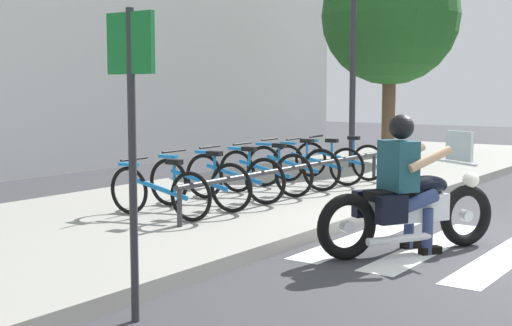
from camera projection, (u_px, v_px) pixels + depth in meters
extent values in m
cube|color=gray|center=(221.00, 204.00, 10.11)|extent=(24.00, 4.40, 0.15)
cube|color=white|center=(504.00, 256.00, 7.26)|extent=(2.80, 0.40, 0.01)
cube|color=white|center=(430.00, 246.00, 7.72)|extent=(2.80, 0.40, 0.01)
cube|color=white|center=(364.00, 237.00, 8.18)|extent=(2.80, 0.40, 0.01)
torus|color=black|center=(466.00, 216.00, 7.72)|extent=(0.64, 0.45, 0.68)
cylinder|color=silver|center=(466.00, 216.00, 7.72)|extent=(0.16, 0.15, 0.12)
torus|color=black|center=(347.00, 227.00, 7.11)|extent=(0.64, 0.45, 0.68)
cylinder|color=silver|center=(347.00, 227.00, 7.11)|extent=(0.16, 0.15, 0.12)
cube|color=silver|center=(409.00, 208.00, 7.40)|extent=(0.86, 0.67, 0.28)
ellipsoid|color=black|center=(426.00, 186.00, 7.46)|extent=(0.59, 0.51, 0.22)
cube|color=black|center=(393.00, 195.00, 7.30)|extent=(0.62, 0.53, 0.10)
cube|color=black|center=(367.00, 203.00, 7.44)|extent=(0.34, 0.27, 0.28)
cube|color=black|center=(392.00, 210.00, 7.04)|extent=(0.34, 0.27, 0.28)
cylinder|color=silver|center=(457.00, 163.00, 7.60)|extent=(0.34, 0.55, 0.03)
sphere|color=white|center=(471.00, 180.00, 7.70)|extent=(0.18, 0.18, 0.18)
cube|color=silver|center=(459.00, 146.00, 7.59)|extent=(0.24, 0.36, 0.32)
cylinder|color=silver|center=(399.00, 239.00, 7.16)|extent=(0.69, 0.45, 0.08)
cube|color=#1E4C59|center=(398.00, 166.00, 7.29)|extent=(0.43, 0.48, 0.52)
sphere|color=black|center=(401.00, 127.00, 7.26)|extent=(0.26, 0.26, 0.26)
cylinder|color=tan|center=(404.00, 155.00, 7.58)|extent=(0.49, 0.34, 0.26)
cylinder|color=tan|center=(430.00, 159.00, 7.18)|extent=(0.49, 0.34, 0.26)
cylinder|color=navy|center=(400.00, 197.00, 7.54)|extent=(0.45, 0.35, 0.24)
cylinder|color=navy|center=(409.00, 226.00, 7.62)|extent=(0.11, 0.11, 0.49)
cube|color=black|center=(411.00, 244.00, 7.66)|extent=(0.26, 0.21, 0.08)
cylinder|color=navy|center=(419.00, 201.00, 7.25)|extent=(0.45, 0.35, 0.24)
cylinder|color=navy|center=(428.00, 232.00, 7.33)|extent=(0.11, 0.11, 0.49)
cube|color=black|center=(430.00, 250.00, 7.37)|extent=(0.26, 0.21, 0.08)
torus|color=black|center=(129.00, 190.00, 8.80)|extent=(0.08, 0.60, 0.60)
torus|color=black|center=(191.00, 197.00, 8.30)|extent=(0.08, 0.60, 0.60)
cylinder|color=blue|center=(159.00, 188.00, 8.54)|extent=(0.11, 0.86, 0.24)
cylinder|color=blue|center=(174.00, 177.00, 8.40)|extent=(0.04, 0.04, 0.37)
cube|color=black|center=(174.00, 162.00, 8.38)|extent=(0.11, 0.21, 0.06)
cylinder|color=black|center=(134.00, 159.00, 8.71)|extent=(0.48, 0.06, 0.03)
cube|color=blue|center=(128.00, 164.00, 8.77)|extent=(0.10, 0.28, 0.04)
torus|color=black|center=(169.00, 182.00, 9.42)|extent=(0.09, 0.64, 0.64)
torus|color=black|center=(231.00, 188.00, 8.90)|extent=(0.09, 0.64, 0.64)
cylinder|color=blue|center=(199.00, 180.00, 9.15)|extent=(0.11, 0.90, 0.25)
cylinder|color=blue|center=(215.00, 169.00, 9.00)|extent=(0.04, 0.04, 0.39)
cube|color=black|center=(215.00, 153.00, 8.98)|extent=(0.11, 0.21, 0.06)
cylinder|color=black|center=(174.00, 151.00, 9.33)|extent=(0.48, 0.06, 0.03)
cube|color=blue|center=(168.00, 157.00, 9.39)|extent=(0.10, 0.28, 0.04)
torus|color=black|center=(204.00, 176.00, 10.04)|extent=(0.09, 0.64, 0.64)
torus|color=black|center=(265.00, 181.00, 9.51)|extent=(0.09, 0.64, 0.64)
cylinder|color=blue|center=(234.00, 174.00, 9.76)|extent=(0.11, 0.90, 0.25)
cylinder|color=blue|center=(249.00, 163.00, 9.61)|extent=(0.04, 0.04, 0.39)
cube|color=black|center=(249.00, 149.00, 9.59)|extent=(0.11, 0.21, 0.06)
cylinder|color=black|center=(210.00, 147.00, 9.94)|extent=(0.48, 0.06, 0.03)
cube|color=blue|center=(204.00, 152.00, 10.00)|extent=(0.10, 0.28, 0.04)
torus|color=black|center=(237.00, 171.00, 10.64)|extent=(0.09, 0.64, 0.64)
torus|color=black|center=(294.00, 176.00, 10.13)|extent=(0.09, 0.64, 0.64)
cylinder|color=blue|center=(265.00, 169.00, 10.38)|extent=(0.11, 0.88, 0.24)
cylinder|color=blue|center=(279.00, 159.00, 10.23)|extent=(0.04, 0.04, 0.39)
cube|color=black|center=(279.00, 145.00, 10.21)|extent=(0.11, 0.21, 0.06)
cylinder|color=black|center=(242.00, 144.00, 10.54)|extent=(0.48, 0.06, 0.03)
cube|color=blue|center=(237.00, 148.00, 10.60)|extent=(0.10, 0.28, 0.04)
torus|color=black|center=(264.00, 166.00, 11.26)|extent=(0.09, 0.66, 0.65)
torus|color=black|center=(322.00, 170.00, 10.73)|extent=(0.09, 0.66, 0.65)
cylinder|color=blue|center=(292.00, 164.00, 10.99)|extent=(0.11, 0.91, 0.25)
cylinder|color=blue|center=(307.00, 154.00, 10.84)|extent=(0.04, 0.04, 0.40)
cube|color=black|center=(307.00, 141.00, 10.81)|extent=(0.11, 0.21, 0.06)
cylinder|color=black|center=(270.00, 139.00, 11.16)|extent=(0.48, 0.06, 0.03)
cube|color=blue|center=(264.00, 144.00, 11.22)|extent=(0.10, 0.28, 0.04)
torus|color=black|center=(288.00, 163.00, 11.89)|extent=(0.09, 0.62, 0.62)
torus|color=black|center=(347.00, 167.00, 11.32)|extent=(0.09, 0.62, 0.62)
cylinder|color=blue|center=(317.00, 161.00, 11.60)|extent=(0.12, 0.96, 0.26)
cylinder|color=blue|center=(332.00, 152.00, 11.44)|extent=(0.04, 0.04, 0.38)
cube|color=black|center=(332.00, 141.00, 11.42)|extent=(0.11, 0.21, 0.06)
cylinder|color=black|center=(294.00, 139.00, 11.79)|extent=(0.48, 0.06, 0.03)
cube|color=blue|center=(288.00, 143.00, 11.85)|extent=(0.10, 0.28, 0.04)
torus|color=black|center=(311.00, 159.00, 12.51)|extent=(0.09, 0.62, 0.62)
torus|color=black|center=(368.00, 163.00, 11.93)|extent=(0.09, 0.62, 0.62)
cylinder|color=blue|center=(339.00, 157.00, 12.21)|extent=(0.12, 0.98, 0.26)
cylinder|color=blue|center=(354.00, 149.00, 12.05)|extent=(0.04, 0.04, 0.38)
cube|color=black|center=(354.00, 138.00, 12.03)|extent=(0.11, 0.21, 0.06)
cylinder|color=black|center=(316.00, 136.00, 12.41)|extent=(0.48, 0.06, 0.03)
cube|color=blue|center=(311.00, 140.00, 12.47)|extent=(0.10, 0.28, 0.04)
cylinder|color=#333338|center=(297.00, 167.00, 10.05)|extent=(5.12, 0.07, 0.07)
cylinder|color=#333338|center=(180.00, 207.00, 8.04)|extent=(0.06, 0.06, 0.45)
cylinder|color=#333338|center=(374.00, 167.00, 12.12)|extent=(0.06, 0.06, 0.45)
cylinder|color=#2D2D33|center=(353.00, 83.00, 14.02)|extent=(0.12, 0.12, 3.65)
cylinder|color=#2D2D33|center=(133.00, 168.00, 5.13)|extent=(0.06, 0.06, 2.30)
cube|color=#197233|center=(130.00, 43.00, 5.04)|extent=(0.04, 0.44, 0.44)
cylinder|color=brown|center=(388.00, 114.00, 16.42)|extent=(0.31, 0.31, 2.26)
sphere|color=#235B23|center=(390.00, 16.00, 16.18)|extent=(3.16, 3.16, 3.16)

